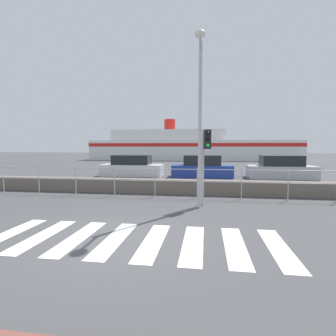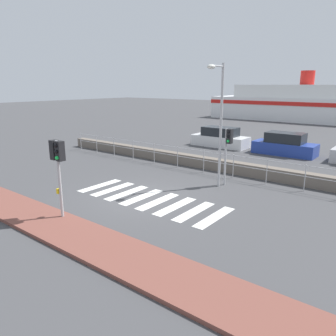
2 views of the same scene
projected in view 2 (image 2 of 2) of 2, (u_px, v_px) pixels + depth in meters
The scene contains 11 objects.
ground_plane at pixel (141, 197), 14.16m from camera, with size 160.00×160.00×0.00m, color #424244.
sidewalk_brick at pixel (58, 227), 11.01m from camera, with size 24.00×1.80×0.12m.
crosswalk at pixel (150, 199), 13.85m from camera, with size 6.75×2.40×0.01m.
seawall at pixel (212, 164), 18.68m from camera, with size 23.76×0.55×0.64m.
harbor_fence at pixel (204, 158), 17.89m from camera, with size 21.42×0.04×1.26m.
traffic_light_near at pixel (58, 159), 11.25m from camera, with size 0.58×0.41×2.87m.
traffic_light_far at pixel (228, 144), 15.29m from camera, with size 0.34×0.32×2.73m.
streetlamp at pixel (219, 112), 14.56m from camera, with size 0.32×1.29×5.63m.
ferry_boat at pixel (329, 106), 42.43m from camera, with size 31.49×8.98×6.49m.
parked_car_white at pixel (220, 138), 25.59m from camera, with size 4.41×1.73×1.51m.
parked_car_blue at pixel (285, 145), 22.59m from camera, with size 4.17×1.70×1.52m.
Camera 2 is at (9.16, -9.87, 4.72)m, focal length 35.00 mm.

